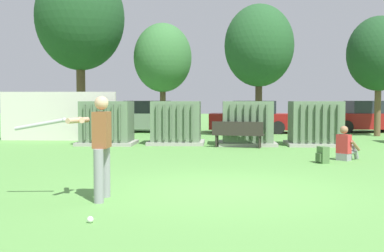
{
  "coord_description": "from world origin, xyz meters",
  "views": [
    {
      "loc": [
        -0.15,
        -8.81,
        1.68
      ],
      "look_at": [
        -0.84,
        3.5,
        1.0
      ],
      "focal_mm": 44.79,
      "sensor_mm": 36.0,
      "label": 1
    }
  ],
  "objects_px": {
    "transformer_mid_west": "(176,123)",
    "backpack": "(323,155)",
    "sports_ball": "(90,220)",
    "transformer_west": "(107,123)",
    "parked_car_leftmost": "(146,117)",
    "parked_car_right_of_center": "(367,118)",
    "batter": "(98,142)",
    "transformer_mid_east": "(247,124)",
    "park_bench": "(238,132)",
    "seated_spectator": "(346,147)",
    "transformer_east": "(315,124)",
    "parked_car_left_of_center": "(252,118)"
  },
  "relations": [
    {
      "from": "transformer_mid_west",
      "to": "backpack",
      "type": "xyz_separation_m",
      "value": [
        4.34,
        -5.19,
        -0.57
      ]
    },
    {
      "from": "sports_ball",
      "to": "backpack",
      "type": "distance_m",
      "value": 7.83
    },
    {
      "from": "transformer_west",
      "to": "backpack",
      "type": "bearing_deg",
      "value": -35.26
    },
    {
      "from": "backpack",
      "to": "parked_car_leftmost",
      "type": "distance_m",
      "value": 13.6
    },
    {
      "from": "transformer_west",
      "to": "parked_car_right_of_center",
      "type": "relative_size",
      "value": 0.48
    },
    {
      "from": "batter",
      "to": "sports_ball",
      "type": "height_order",
      "value": "batter"
    },
    {
      "from": "transformer_mid_east",
      "to": "batter",
      "type": "height_order",
      "value": "batter"
    },
    {
      "from": "batter",
      "to": "sports_ball",
      "type": "relative_size",
      "value": 19.33
    },
    {
      "from": "parked_car_right_of_center",
      "to": "transformer_mid_east",
      "type": "bearing_deg",
      "value": -131.55
    },
    {
      "from": "transformer_mid_east",
      "to": "park_bench",
      "type": "distance_m",
      "value": 1.11
    },
    {
      "from": "batter",
      "to": "sports_ball",
      "type": "distance_m",
      "value": 1.78
    },
    {
      "from": "backpack",
      "to": "parked_car_leftmost",
      "type": "height_order",
      "value": "parked_car_leftmost"
    },
    {
      "from": "transformer_west",
      "to": "transformer_mid_east",
      "type": "relative_size",
      "value": 1.0
    },
    {
      "from": "seated_spectator",
      "to": "batter",
      "type": "bearing_deg",
      "value": -134.71
    },
    {
      "from": "parked_car_leftmost",
      "to": "transformer_east",
      "type": "bearing_deg",
      "value": -43.46
    },
    {
      "from": "sports_ball",
      "to": "park_bench",
      "type": "bearing_deg",
      "value": 76.88
    },
    {
      "from": "batter",
      "to": "parked_car_left_of_center",
      "type": "relative_size",
      "value": 0.4
    },
    {
      "from": "transformer_west",
      "to": "transformer_east",
      "type": "distance_m",
      "value": 7.71
    },
    {
      "from": "transformer_mid_east",
      "to": "seated_spectator",
      "type": "xyz_separation_m",
      "value": [
        2.47,
        -4.31,
        -0.41
      ]
    },
    {
      "from": "seated_spectator",
      "to": "parked_car_left_of_center",
      "type": "relative_size",
      "value": 0.22
    },
    {
      "from": "transformer_west",
      "to": "transformer_east",
      "type": "bearing_deg",
      "value": 0.71
    },
    {
      "from": "park_bench",
      "to": "parked_car_left_of_center",
      "type": "distance_m",
      "value": 7.73
    },
    {
      "from": "seated_spectator",
      "to": "backpack",
      "type": "bearing_deg",
      "value": -139.18
    },
    {
      "from": "parked_car_left_of_center",
      "to": "batter",
      "type": "bearing_deg",
      "value": -102.61
    },
    {
      "from": "batter",
      "to": "backpack",
      "type": "height_order",
      "value": "batter"
    },
    {
      "from": "park_bench",
      "to": "backpack",
      "type": "relative_size",
      "value": 4.19
    },
    {
      "from": "batter",
      "to": "parked_car_leftmost",
      "type": "bearing_deg",
      "value": 96.02
    },
    {
      "from": "parked_car_left_of_center",
      "to": "backpack",
      "type": "bearing_deg",
      "value": -84.83
    },
    {
      "from": "batter",
      "to": "backpack",
      "type": "xyz_separation_m",
      "value": [
        4.75,
        4.91,
        -0.76
      ]
    },
    {
      "from": "transformer_west",
      "to": "parked_car_right_of_center",
      "type": "distance_m",
      "value": 14.01
    },
    {
      "from": "parked_car_left_of_center",
      "to": "parked_car_right_of_center",
      "type": "bearing_deg",
      "value": 7.57
    },
    {
      "from": "park_bench",
      "to": "seated_spectator",
      "type": "distance_m",
      "value": 4.37
    },
    {
      "from": "park_bench",
      "to": "parked_car_right_of_center",
      "type": "height_order",
      "value": "parked_car_right_of_center"
    },
    {
      "from": "transformer_mid_east",
      "to": "park_bench",
      "type": "bearing_deg",
      "value": -110.78
    },
    {
      "from": "transformer_mid_west",
      "to": "seated_spectator",
      "type": "relative_size",
      "value": 2.18
    },
    {
      "from": "transformer_east",
      "to": "parked_car_leftmost",
      "type": "bearing_deg",
      "value": 136.54
    },
    {
      "from": "transformer_west",
      "to": "parked_car_left_of_center",
      "type": "distance_m",
      "value": 8.93
    },
    {
      "from": "park_bench",
      "to": "parked_car_left_of_center",
      "type": "xyz_separation_m",
      "value": [
        1.03,
        7.66,
        0.22
      ]
    },
    {
      "from": "transformer_mid_east",
      "to": "parked_car_right_of_center",
      "type": "height_order",
      "value": "same"
    },
    {
      "from": "transformer_mid_east",
      "to": "parked_car_right_of_center",
      "type": "xyz_separation_m",
      "value": [
        6.59,
        7.44,
        -0.04
      ]
    },
    {
      "from": "transformer_west",
      "to": "batter",
      "type": "relative_size",
      "value": 1.21
    },
    {
      "from": "transformer_west",
      "to": "seated_spectator",
      "type": "distance_m",
      "value": 8.78
    },
    {
      "from": "seated_spectator",
      "to": "parked_car_right_of_center",
      "type": "relative_size",
      "value": 0.22
    },
    {
      "from": "transformer_east",
      "to": "park_bench",
      "type": "bearing_deg",
      "value": -160.55
    },
    {
      "from": "parked_car_leftmost",
      "to": "batter",
      "type": "bearing_deg",
      "value": -83.98
    },
    {
      "from": "seated_spectator",
      "to": "backpack",
      "type": "relative_size",
      "value": 2.19
    },
    {
      "from": "transformer_west",
      "to": "sports_ball",
      "type": "xyz_separation_m",
      "value": [
        2.42,
        -11.29,
        -0.74
      ]
    },
    {
      "from": "park_bench",
      "to": "backpack",
      "type": "bearing_deg",
      "value": -62.35
    },
    {
      "from": "transformer_west",
      "to": "sports_ball",
      "type": "relative_size",
      "value": 23.33
    },
    {
      "from": "parked_car_right_of_center",
      "to": "seated_spectator",
      "type": "bearing_deg",
      "value": -109.34
    }
  ]
}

